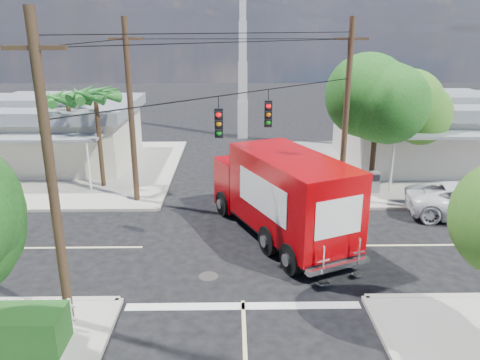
{
  "coord_description": "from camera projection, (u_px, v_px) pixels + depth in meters",
  "views": [
    {
      "loc": [
        -0.31,
        -17.26,
        8.45
      ],
      "look_at": [
        0.0,
        2.0,
        2.2
      ],
      "focal_mm": 35.0,
      "sensor_mm": 36.0,
      "label": 1
    }
  ],
  "objects": [
    {
      "name": "ground",
      "position": [
        241.0,
        246.0,
        19.03
      ],
      "size": [
        120.0,
        120.0,
        0.0
      ],
      "primitive_type": "plane",
      "color": "black",
      "rests_on": "ground"
    },
    {
      "name": "sidewalk_ne",
      "position": [
        410.0,
        168.0,
        29.52
      ],
      "size": [
        14.12,
        14.12,
        0.14
      ],
      "color": "#ABA59A",
      "rests_on": "ground"
    },
    {
      "name": "sidewalk_nw",
      "position": [
        64.0,
        169.0,
        29.18
      ],
      "size": [
        14.12,
        14.12,
        0.14
      ],
      "color": "#ABA59A",
      "rests_on": "ground"
    },
    {
      "name": "road_markings",
      "position": [
        241.0,
        264.0,
        17.62
      ],
      "size": [
        32.0,
        32.0,
        0.01
      ],
      "color": "beige",
      "rests_on": "ground"
    },
    {
      "name": "building_ne",
      "position": [
        433.0,
        129.0,
        29.88
      ],
      "size": [
        11.8,
        10.2,
        4.5
      ],
      "color": "beige",
      "rests_on": "sidewalk_ne"
    },
    {
      "name": "building_nw",
      "position": [
        51.0,
        130.0,
        30.01
      ],
      "size": [
        10.8,
        10.2,
        4.3
      ],
      "color": "beige",
      "rests_on": "sidewalk_nw"
    },
    {
      "name": "radio_tower",
      "position": [
        243.0,
        66.0,
        36.31
      ],
      "size": [
        0.8,
        0.8,
        17.0
      ],
      "color": "silver",
      "rests_on": "ground"
    },
    {
      "name": "tree_ne_front",
      "position": [
        378.0,
        104.0,
        24.09
      ],
      "size": [
        4.21,
        4.14,
        6.66
      ],
      "color": "#422D1C",
      "rests_on": "sidewalk_ne"
    },
    {
      "name": "tree_ne_back",
      "position": [
        411.0,
        108.0,
        26.4
      ],
      "size": [
        3.77,
        3.66,
        5.82
      ],
      "color": "#422D1C",
      "rests_on": "sidewalk_ne"
    },
    {
      "name": "palm_nw_front",
      "position": [
        95.0,
        97.0,
        24.49
      ],
      "size": [
        3.01,
        3.08,
        5.59
      ],
      "color": "#422D1C",
      "rests_on": "sidewalk_nw"
    },
    {
      "name": "palm_nw_back",
      "position": [
        67.0,
        100.0,
        26.0
      ],
      "size": [
        3.01,
        3.08,
        5.19
      ],
      "color": "#422D1C",
      "rests_on": "sidewalk_nw"
    },
    {
      "name": "utility_poles",
      "position": [
        201.0,
        126.0,
        19.08
      ],
      "size": [
        12.0,
        10.68,
        9.0
      ],
      "color": "#473321",
      "rests_on": "ground"
    },
    {
      "name": "vending_boxes",
      "position": [
        361.0,
        182.0,
        24.81
      ],
      "size": [
        1.9,
        0.5,
        1.1
      ],
      "color": "red",
      "rests_on": "sidewalk_ne"
    },
    {
      "name": "delivery_truck",
      "position": [
        281.0,
        195.0,
        19.35
      ],
      "size": [
        5.79,
        8.87,
        3.72
      ],
      "color": "black",
      "rests_on": "ground"
    },
    {
      "name": "parked_car",
      "position": [
        471.0,
        201.0,
        21.71
      ],
      "size": [
        6.12,
        3.6,
        1.6
      ],
      "primitive_type": "imported",
      "rotation": [
        0.0,
        0.0,
        1.4
      ],
      "color": "silver",
      "rests_on": "ground"
    }
  ]
}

